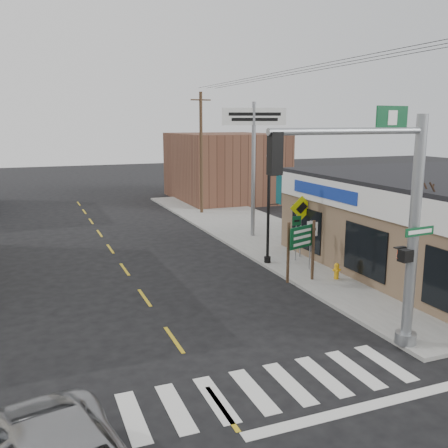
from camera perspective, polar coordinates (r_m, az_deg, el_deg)
name	(u,v)px	position (r m, az deg, el deg)	size (l,w,h in m)	color
ground	(222,408)	(12.34, -0.26, -20.29)	(140.00, 140.00, 0.00)	black
sidewalk_right	(289,245)	(26.91, 7.49, -2.42)	(6.00, 38.00, 0.13)	gray
center_line	(145,298)	(19.30, -9.07, -8.31)	(0.12, 56.00, 0.01)	gold
crosswalk	(216,399)	(12.66, -0.97, -19.38)	(11.00, 2.20, 0.01)	silver
bldg_distant_right	(224,167)	(42.96, 0.01, 6.58)	(8.00, 10.00, 5.60)	brown
traffic_signal_pole	(392,210)	(14.35, 18.68, 1.55)	(5.37, 0.39, 6.80)	gray
guide_sign	(301,243)	(20.34, 8.85, -2.10)	(1.42, 0.13, 2.49)	#4D3623
fire_hydrant	(337,270)	(21.25, 12.74, -5.18)	(0.21, 0.21, 0.68)	gold
ped_crossing_sign	(301,216)	(23.98, 8.83, 0.94)	(1.16, 0.08, 2.99)	gray
lamp_post	(270,200)	(22.71, 5.24, 2.77)	(0.66, 0.52, 5.06)	black
dance_center_sign	(254,137)	(28.04, 3.42, 9.87)	(3.53, 0.22, 7.49)	gray
bare_tree	(447,192)	(18.88, 24.10, 3.39)	(2.56, 2.56, 5.13)	black
shrub_back	(409,268)	(22.06, 20.38, -4.76)	(1.24, 1.24, 0.93)	black
utility_pole_far	(201,152)	(35.56, -2.63, 8.23)	(1.47, 0.22, 8.46)	#482F24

